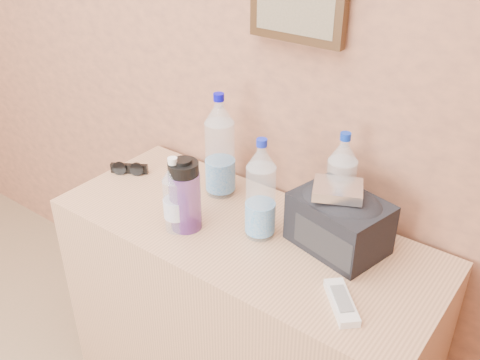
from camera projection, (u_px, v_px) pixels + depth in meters
name	position (u px, v px, depth m)	size (l,w,h in m)	color
dresser	(243.00, 321.00, 1.81)	(1.21, 0.51, 0.76)	tan
pet_large_b	(220.00, 151.00, 1.73)	(0.10, 0.10, 0.35)	#C3E5FA
pet_large_c	(340.00, 188.00, 1.56)	(0.09, 0.09, 0.32)	silver
pet_large_d	(261.00, 194.00, 1.53)	(0.09, 0.09, 0.31)	white
pet_small	(175.00, 199.00, 1.57)	(0.07, 0.07, 0.24)	white
nalgene_bottle	(185.00, 195.00, 1.57)	(0.09, 0.09, 0.23)	#682F98
sunglasses	(129.00, 169.00, 1.91)	(0.13, 0.05, 0.03)	black
ac_remote	(341.00, 302.00, 1.33)	(0.16, 0.05, 0.02)	silver
toiletry_bag	(339.00, 220.00, 1.51)	(0.26, 0.19, 0.18)	black
foil_packet	(338.00, 190.00, 1.45)	(0.13, 0.11, 0.03)	silver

